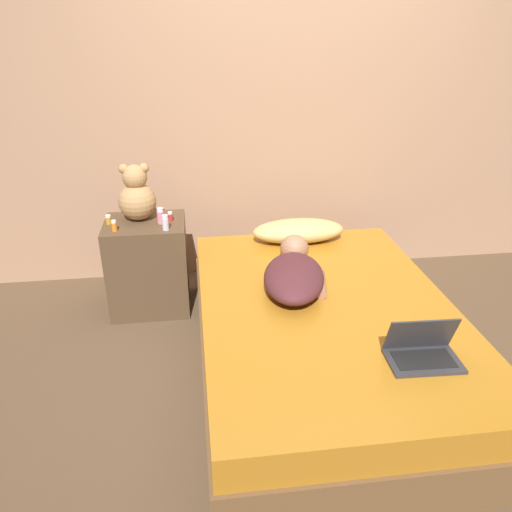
{
  "coord_description": "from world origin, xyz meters",
  "views": [
    {
      "loc": [
        -0.67,
        -2.2,
        1.75
      ],
      "look_at": [
        -0.34,
        0.25,
        0.58
      ],
      "focal_mm": 35.0,
      "sensor_mm": 36.0,
      "label": 1
    }
  ],
  "objects_px": {
    "bottle_pink": "(160,216)",
    "teddy_bear": "(137,196)",
    "bottle_red": "(170,217)",
    "bottle_amber": "(109,220)",
    "laptop": "(422,351)",
    "bottle_clear": "(165,223)",
    "pillow": "(298,231)",
    "person_lying": "(295,273)",
    "bottle_orange": "(114,226)"
  },
  "relations": [
    {
      "from": "pillow",
      "to": "bottle_orange",
      "type": "bearing_deg",
      "value": -171.87
    },
    {
      "from": "bottle_clear",
      "to": "teddy_bear",
      "type": "bearing_deg",
      "value": 130.3
    },
    {
      "from": "bottle_clear",
      "to": "bottle_orange",
      "type": "bearing_deg",
      "value": 175.57
    },
    {
      "from": "person_lying",
      "to": "bottle_pink",
      "type": "bearing_deg",
      "value": 156.8
    },
    {
      "from": "person_lying",
      "to": "bottle_red",
      "type": "relative_size",
      "value": 12.47
    },
    {
      "from": "person_lying",
      "to": "pillow",
      "type": "bearing_deg",
      "value": 87.95
    },
    {
      "from": "pillow",
      "to": "person_lying",
      "type": "relative_size",
      "value": 0.83
    },
    {
      "from": "bottle_orange",
      "to": "bottle_clear",
      "type": "height_order",
      "value": "bottle_clear"
    },
    {
      "from": "person_lying",
      "to": "teddy_bear",
      "type": "height_order",
      "value": "teddy_bear"
    },
    {
      "from": "teddy_bear",
      "to": "laptop",
      "type": "bearing_deg",
      "value": -46.11
    },
    {
      "from": "pillow",
      "to": "teddy_bear",
      "type": "distance_m",
      "value": 1.07
    },
    {
      "from": "bottle_red",
      "to": "bottle_amber",
      "type": "relative_size",
      "value": 1.01
    },
    {
      "from": "bottle_red",
      "to": "bottle_pink",
      "type": "distance_m",
      "value": 0.07
    },
    {
      "from": "laptop",
      "to": "bottle_red",
      "type": "xyz_separation_m",
      "value": [
        -1.11,
        1.3,
        0.19
      ]
    },
    {
      "from": "person_lying",
      "to": "teddy_bear",
      "type": "bearing_deg",
      "value": 157.14
    },
    {
      "from": "bottle_orange",
      "to": "bottle_pink",
      "type": "height_order",
      "value": "bottle_pink"
    },
    {
      "from": "laptop",
      "to": "bottle_amber",
      "type": "height_order",
      "value": "bottle_amber"
    },
    {
      "from": "laptop",
      "to": "bottle_clear",
      "type": "bearing_deg",
      "value": 136.89
    },
    {
      "from": "person_lying",
      "to": "bottle_clear",
      "type": "distance_m",
      "value": 0.84
    },
    {
      "from": "pillow",
      "to": "bottle_orange",
      "type": "xyz_separation_m",
      "value": [
        -1.16,
        -0.17,
        0.16
      ]
    },
    {
      "from": "pillow",
      "to": "bottle_orange",
      "type": "distance_m",
      "value": 1.19
    },
    {
      "from": "teddy_bear",
      "to": "bottle_red",
      "type": "xyz_separation_m",
      "value": [
        0.2,
        -0.06,
        -0.13
      ]
    },
    {
      "from": "bottle_red",
      "to": "bottle_orange",
      "type": "bearing_deg",
      "value": -159.53
    },
    {
      "from": "teddy_bear",
      "to": "bottle_orange",
      "type": "distance_m",
      "value": 0.26
    },
    {
      "from": "bottle_pink",
      "to": "bottle_amber",
      "type": "relative_size",
      "value": 1.71
    },
    {
      "from": "pillow",
      "to": "bottle_amber",
      "type": "bearing_deg",
      "value": -177.8
    },
    {
      "from": "bottle_pink",
      "to": "person_lying",
      "type": "bearing_deg",
      "value": -35.05
    },
    {
      "from": "person_lying",
      "to": "bottle_pink",
      "type": "xyz_separation_m",
      "value": [
        -0.74,
        0.52,
        0.18
      ]
    },
    {
      "from": "teddy_bear",
      "to": "bottle_clear",
      "type": "relative_size",
      "value": 3.79
    },
    {
      "from": "laptop",
      "to": "teddy_bear",
      "type": "distance_m",
      "value": 1.91
    },
    {
      "from": "teddy_bear",
      "to": "bottle_orange",
      "type": "xyz_separation_m",
      "value": [
        -0.13,
        -0.18,
        -0.12
      ]
    },
    {
      "from": "laptop",
      "to": "bottle_clear",
      "type": "height_order",
      "value": "bottle_clear"
    },
    {
      "from": "bottle_orange",
      "to": "bottle_clear",
      "type": "bearing_deg",
      "value": -4.43
    },
    {
      "from": "teddy_bear",
      "to": "bottle_amber",
      "type": "relative_size",
      "value": 6.13
    },
    {
      "from": "pillow",
      "to": "bottle_clear",
      "type": "bearing_deg",
      "value": -167.55
    },
    {
      "from": "bottle_amber",
      "to": "person_lying",
      "type": "bearing_deg",
      "value": -27.4
    },
    {
      "from": "bottle_red",
      "to": "bottle_clear",
      "type": "distance_m",
      "value": 0.15
    },
    {
      "from": "pillow",
      "to": "bottle_amber",
      "type": "xyz_separation_m",
      "value": [
        -1.21,
        -0.05,
        0.16
      ]
    },
    {
      "from": "teddy_bear",
      "to": "bottle_red",
      "type": "height_order",
      "value": "teddy_bear"
    },
    {
      "from": "laptop",
      "to": "bottle_pink",
      "type": "bearing_deg",
      "value": 135.01
    },
    {
      "from": "person_lying",
      "to": "bottle_amber",
      "type": "xyz_separation_m",
      "value": [
        -1.06,
        0.55,
        0.16
      ]
    },
    {
      "from": "laptop",
      "to": "teddy_bear",
      "type": "bearing_deg",
      "value": 136.29
    },
    {
      "from": "pillow",
      "to": "laptop",
      "type": "distance_m",
      "value": 1.37
    },
    {
      "from": "bottle_pink",
      "to": "teddy_bear",
      "type": "bearing_deg",
      "value": 147.15
    },
    {
      "from": "bottle_red",
      "to": "bottle_amber",
      "type": "bearing_deg",
      "value": -179.55
    },
    {
      "from": "pillow",
      "to": "laptop",
      "type": "xyz_separation_m",
      "value": [
        0.27,
        -1.34,
        -0.03
      ]
    },
    {
      "from": "teddy_bear",
      "to": "bottle_clear",
      "type": "height_order",
      "value": "teddy_bear"
    },
    {
      "from": "pillow",
      "to": "laptop",
      "type": "bearing_deg",
      "value": -78.6
    },
    {
      "from": "bottle_orange",
      "to": "bottle_amber",
      "type": "relative_size",
      "value": 1.15
    },
    {
      "from": "teddy_bear",
      "to": "bottle_clear",
      "type": "xyz_separation_m",
      "value": [
        0.17,
        -0.21,
        -0.11
      ]
    }
  ]
}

